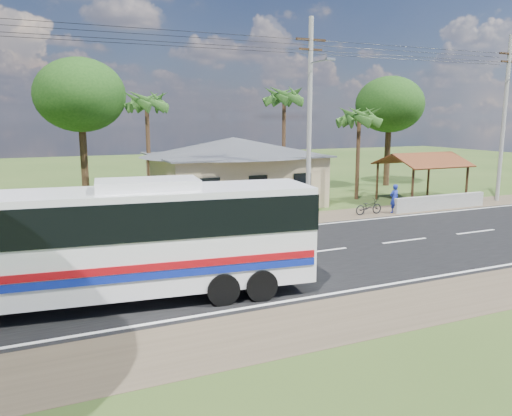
{
  "coord_description": "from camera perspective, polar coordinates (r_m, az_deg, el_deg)",
  "views": [
    {
      "loc": [
        -10.98,
        -17.91,
        5.73
      ],
      "look_at": [
        -2.65,
        1.0,
        1.94
      ],
      "focal_mm": 35.0,
      "sensor_mm": 36.0,
      "label": 1
    }
  ],
  "objects": [
    {
      "name": "ground",
      "position": [
        21.77,
        7.5,
        -4.94
      ],
      "size": [
        120.0,
        120.0,
        0.0
      ],
      "primitive_type": "plane",
      "color": "#2D4819",
      "rests_on": "ground"
    },
    {
      "name": "road",
      "position": [
        21.77,
        7.5,
        -4.92
      ],
      "size": [
        120.0,
        16.0,
        0.03
      ],
      "color": "black",
      "rests_on": "ground"
    },
    {
      "name": "house",
      "position": [
        33.29,
        -2.58,
        5.07
      ],
      "size": [
        12.4,
        10.0,
        5.0
      ],
      "color": "tan",
      "rests_on": "ground"
    },
    {
      "name": "waiting_shed",
      "position": [
        35.8,
        18.47,
        5.06
      ],
      "size": [
        5.2,
        4.48,
        3.35
      ],
      "color": "#382514",
      "rests_on": "ground"
    },
    {
      "name": "concrete_barrier",
      "position": [
        33.3,
        20.3,
        0.63
      ],
      "size": [
        7.0,
        0.3,
        0.9
      ],
      "primitive_type": "cube",
      "color": "#9E9E99",
      "rests_on": "ground"
    },
    {
      "name": "utility_poles",
      "position": [
        27.95,
        5.55,
        10.43
      ],
      "size": [
        32.8,
        2.22,
        11.0
      ],
      "color": "#9E9E99",
      "rests_on": "ground"
    },
    {
      "name": "palm_near",
      "position": [
        35.43,
        11.73,
        10.16
      ],
      "size": [
        2.8,
        2.8,
        6.7
      ],
      "color": "#47301E",
      "rests_on": "ground"
    },
    {
      "name": "palm_mid",
      "position": [
        37.5,
        3.24,
        12.57
      ],
      "size": [
        2.8,
        2.8,
        8.2
      ],
      "color": "#47301E",
      "rests_on": "ground"
    },
    {
      "name": "palm_far",
      "position": [
        34.63,
        -12.4,
        11.73
      ],
      "size": [
        2.8,
        2.8,
        7.7
      ],
      "color": "#47301E",
      "rests_on": "ground"
    },
    {
      "name": "tree_behind_house",
      "position": [
        36.06,
        -19.46,
        12.03
      ],
      "size": [
        6.0,
        6.0,
        9.61
      ],
      "color": "#47301E",
      "rests_on": "ground"
    },
    {
      "name": "tree_behind_shed",
      "position": [
        43.34,
        15.03,
        11.31
      ],
      "size": [
        5.6,
        5.6,
        9.02
      ],
      "color": "#47301E",
      "rests_on": "ground"
    },
    {
      "name": "coach_bus",
      "position": [
        15.84,
        -15.78,
        -2.88
      ],
      "size": [
        12.59,
        4.02,
        3.84
      ],
      "rotation": [
        0.0,
        0.0,
        -0.11
      ],
      "color": "white",
      "rests_on": "ground"
    },
    {
      "name": "motorcycle",
      "position": [
        30.31,
        12.75,
        0.16
      ],
      "size": [
        1.81,
        0.65,
        0.95
      ],
      "primitive_type": "imported",
      "rotation": [
        0.0,
        0.0,
        1.58
      ],
      "color": "black",
      "rests_on": "ground"
    },
    {
      "name": "person",
      "position": [
        31.15,
        15.52,
        1.04
      ],
      "size": [
        0.65,
        0.45,
        1.74
      ],
      "primitive_type": "imported",
      "rotation": [
        0.0,
        0.0,
        3.2
      ],
      "color": "navy",
      "rests_on": "ground"
    }
  ]
}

